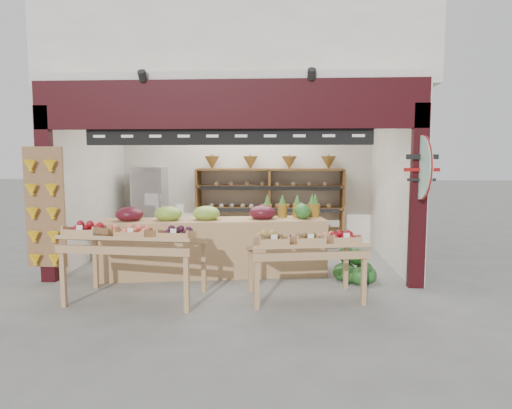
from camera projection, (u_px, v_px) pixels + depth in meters
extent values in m
plane|color=slate|center=(236.00, 267.00, 7.88)|extent=(60.00, 60.00, 0.00)
cube|color=white|center=(246.00, 175.00, 9.99)|extent=(5.76, 0.18, 3.00)
cube|color=white|center=(89.00, 178.00, 8.48)|extent=(0.18, 3.38, 3.00)
cube|color=white|center=(394.00, 179.00, 8.15)|extent=(0.18, 3.38, 3.00)
cube|color=white|center=(238.00, 92.00, 8.15)|extent=(5.76, 3.38, 0.12)
cube|color=white|center=(243.00, 41.00, 9.13)|extent=(6.36, 4.60, 2.40)
cube|color=black|center=(227.00, 104.00, 6.56)|extent=(5.70, 0.14, 0.70)
cube|color=black|center=(46.00, 195.00, 6.86)|extent=(0.22, 0.14, 2.65)
cube|color=black|center=(418.00, 197.00, 6.53)|extent=(0.22, 0.14, 2.65)
cube|color=black|center=(228.00, 136.00, 6.63)|extent=(4.20, 0.05, 0.26)
cylinder|color=white|center=(235.00, 119.00, 6.67)|extent=(0.34, 0.05, 0.34)
cube|color=#8E6240|center=(45.00, 207.00, 6.79)|extent=(0.60, 0.04, 1.80)
cylinder|color=#AEDBC6|center=(421.00, 168.00, 6.40)|extent=(0.04, 0.90, 0.90)
cylinder|color=maroon|center=(422.00, 168.00, 6.38)|extent=(0.01, 0.92, 0.92)
cube|color=brown|center=(198.00, 207.00, 9.78)|extent=(0.05, 0.51, 1.63)
cube|color=brown|center=(270.00, 208.00, 9.69)|extent=(0.05, 0.51, 1.63)
cube|color=brown|center=(342.00, 208.00, 9.60)|extent=(0.05, 0.51, 1.63)
cube|color=brown|center=(270.00, 229.00, 9.74)|extent=(3.06, 0.51, 0.04)
cube|color=brown|center=(270.00, 208.00, 9.69)|extent=(3.06, 0.51, 0.04)
cube|color=brown|center=(270.00, 186.00, 9.64)|extent=(3.06, 0.51, 0.04)
cube|color=brown|center=(270.00, 169.00, 9.61)|extent=(3.06, 0.51, 0.04)
cone|color=olive|center=(212.00, 163.00, 9.66)|extent=(0.32, 0.32, 0.28)
cone|color=olive|center=(250.00, 163.00, 9.61)|extent=(0.32, 0.32, 0.28)
cone|color=olive|center=(289.00, 163.00, 9.57)|extent=(0.32, 0.32, 0.28)
cone|color=olive|center=(328.00, 163.00, 9.52)|extent=(0.32, 0.32, 0.28)
cube|color=#AEB1B5|center=(150.00, 206.00, 9.77)|extent=(0.67, 0.67, 1.68)
cube|color=beige|center=(113.00, 249.00, 8.47)|extent=(0.46, 0.37, 0.37)
cube|color=beige|center=(115.00, 232.00, 8.44)|extent=(0.42, 0.34, 0.31)
cube|color=#15501E|center=(142.00, 252.00, 8.40)|extent=(0.44, 0.35, 0.31)
cube|color=beige|center=(146.00, 248.00, 8.80)|extent=(0.39, 0.32, 0.28)
cube|color=tan|center=(213.00, 247.00, 7.34)|extent=(3.67, 1.27, 0.90)
ellipsoid|color=#59141E|center=(130.00, 214.00, 7.15)|extent=(0.44, 0.40, 0.24)
ellipsoid|color=#8CB23F|center=(168.00, 214.00, 7.21)|extent=(0.44, 0.40, 0.24)
ellipsoid|color=#8CB23F|center=(206.00, 213.00, 7.27)|extent=(0.44, 0.40, 0.24)
ellipsoid|color=#59141E|center=(262.00, 213.00, 7.36)|extent=(0.44, 0.40, 0.24)
cylinder|color=olive|center=(267.00, 211.00, 7.52)|extent=(0.15, 0.15, 0.22)
cylinder|color=olive|center=(282.00, 211.00, 7.55)|extent=(0.15, 0.15, 0.22)
cylinder|color=olive|center=(297.00, 211.00, 7.57)|extent=(0.15, 0.15, 0.22)
cylinder|color=olive|center=(312.00, 210.00, 7.60)|extent=(0.15, 0.15, 0.22)
cylinder|color=olive|center=(315.00, 210.00, 7.60)|extent=(0.15, 0.15, 0.22)
cube|color=tan|center=(136.00, 240.00, 6.03)|extent=(1.79, 1.09, 0.25)
cube|color=tan|center=(63.00, 280.00, 5.76)|extent=(0.06, 0.06, 0.71)
cube|color=tan|center=(187.00, 284.00, 5.55)|extent=(0.06, 0.06, 0.71)
cube|color=tan|center=(96.00, 264.00, 6.60)|extent=(0.06, 0.06, 0.71)
cube|color=tan|center=(204.00, 268.00, 6.39)|extent=(0.06, 0.06, 0.71)
cube|color=tan|center=(305.00, 247.00, 6.08)|extent=(1.63, 1.09, 0.22)
cube|color=tan|center=(257.00, 285.00, 5.68)|extent=(0.07, 0.07, 0.60)
cube|color=tan|center=(364.00, 282.00, 5.85)|extent=(0.07, 0.07, 0.60)
cube|color=tan|center=(251.00, 271.00, 6.40)|extent=(0.07, 0.07, 0.60)
cube|color=tan|center=(346.00, 268.00, 6.56)|extent=(0.07, 0.07, 0.60)
sphere|color=#1A4617|center=(349.00, 274.00, 6.89)|extent=(0.26, 0.26, 0.26)
sphere|color=#1A4617|center=(368.00, 275.00, 6.87)|extent=(0.26, 0.26, 0.26)
sphere|color=#1A4617|center=(346.00, 270.00, 7.17)|extent=(0.26, 0.26, 0.26)
sphere|color=#1A4617|center=(365.00, 270.00, 7.15)|extent=(0.26, 0.26, 0.26)
sphere|color=#1A4617|center=(357.00, 257.00, 6.99)|extent=(0.26, 0.26, 0.26)
sphere|color=#1A4617|center=(359.00, 276.00, 6.78)|extent=(0.26, 0.26, 0.26)
sphere|color=#1A4617|center=(341.00, 272.00, 7.03)|extent=(0.26, 0.26, 0.26)
sphere|color=#1A4617|center=(347.00, 255.00, 7.16)|extent=(0.26, 0.26, 0.26)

